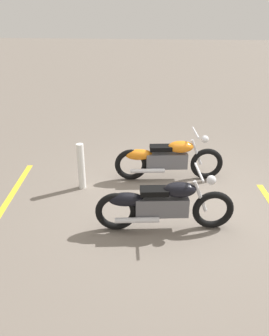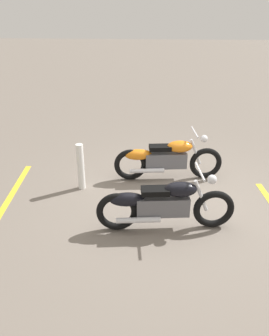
{
  "view_description": "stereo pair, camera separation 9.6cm",
  "coord_description": "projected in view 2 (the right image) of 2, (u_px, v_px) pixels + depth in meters",
  "views": [
    {
      "loc": [
        0.42,
        5.7,
        3.39
      ],
      "look_at": [
        0.87,
        0.0,
        0.65
      ],
      "focal_mm": 37.6,
      "sensor_mm": 36.0,
      "label": 1
    },
    {
      "loc": [
        0.52,
        5.71,
        3.39
      ],
      "look_at": [
        0.87,
        0.0,
        0.65
      ],
      "focal_mm": 37.6,
      "sensor_mm": 36.0,
      "label": 2
    }
  ],
  "objects": [
    {
      "name": "parking_stripe_mid",
      "position": [
        6.0,
        203.0,
        6.49
      ],
      "size": [
        0.37,
        3.2,
        0.01
      ],
      "primitive_type": "cube",
      "rotation": [
        0.0,
        0.0,
        1.65
      ],
      "color": "yellow",
      "rests_on": "ground"
    },
    {
      "name": "motorcycle_bright_foreground",
      "position": [
        166.0,
        158.0,
        7.18
      ],
      "size": [
        2.23,
        0.63,
        1.04
      ],
      "rotation": [
        0.0,
        0.0,
        3.25
      ],
      "color": "black",
      "rests_on": "ground"
    },
    {
      "name": "bollard_post",
      "position": [
        81.0,
        167.0,
        6.81
      ],
      "size": [
        0.14,
        0.14,
        0.93
      ],
      "primitive_type": "cylinder",
      "color": "white",
      "rests_on": "ground"
    },
    {
      "name": "motorcycle_dark_foreground",
      "position": [
        162.0,
        204.0,
        5.58
      ],
      "size": [
        2.23,
        0.64,
        1.04
      ],
      "rotation": [
        0.0,
        0.0,
        3.25
      ],
      "color": "black",
      "rests_on": "ground"
    },
    {
      "name": "ground_plane",
      "position": [
        181.0,
        201.0,
        6.57
      ],
      "size": [
        60.0,
        60.0,
        0.0
      ],
      "primitive_type": "plane",
      "color": "slate"
    }
  ]
}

